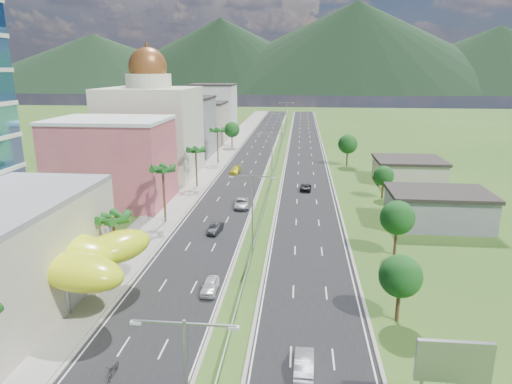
% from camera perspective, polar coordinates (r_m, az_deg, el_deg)
% --- Properties ---
extents(ground, '(500.00, 500.00, 0.00)m').
position_cam_1_polar(ground, '(52.77, -1.62, -12.08)').
color(ground, '#2D5119').
rests_on(ground, ground).
extents(road_left, '(11.00, 260.00, 0.04)m').
position_cam_1_polar(road_left, '(139.29, -0.04, 5.23)').
color(road_left, black).
rests_on(road_left, ground).
extents(road_right, '(11.00, 260.00, 0.04)m').
position_cam_1_polar(road_right, '(138.64, 6.16, 5.09)').
color(road_right, black).
rests_on(road_right, ground).
extents(sidewalk_left, '(7.00, 260.00, 0.12)m').
position_cam_1_polar(sidewalk_left, '(140.53, -3.92, 5.30)').
color(sidewalk_left, gray).
rests_on(sidewalk_left, ground).
extents(median_guardrail, '(0.10, 216.06, 0.76)m').
position_cam_1_polar(median_guardrail, '(120.97, 2.66, 3.97)').
color(median_guardrail, gray).
rests_on(median_guardrail, ground).
extents(streetlight_median_b, '(6.04, 0.25, 11.00)m').
position_cam_1_polar(streetlight_median_b, '(59.45, -0.46, -1.85)').
color(streetlight_median_b, gray).
rests_on(streetlight_median_b, ground).
extents(streetlight_median_c, '(6.04, 0.25, 11.00)m').
position_cam_1_polar(streetlight_median_c, '(98.26, 2.01, 4.98)').
color(streetlight_median_c, gray).
rests_on(streetlight_median_c, ground).
extents(streetlight_median_d, '(6.04, 0.25, 11.00)m').
position_cam_1_polar(streetlight_median_d, '(142.71, 3.19, 8.18)').
color(streetlight_median_d, gray).
rests_on(streetlight_median_d, ground).
extents(streetlight_median_e, '(6.04, 0.25, 11.00)m').
position_cam_1_polar(streetlight_median_e, '(187.42, 3.81, 9.85)').
color(streetlight_median_e, gray).
rests_on(streetlight_median_e, ground).
extents(lime_canopy, '(18.00, 15.00, 7.40)m').
position_cam_1_polar(lime_canopy, '(53.42, -24.23, -7.27)').
color(lime_canopy, '#CEE115').
rests_on(lime_canopy, ground).
extents(pink_shophouse, '(20.00, 15.00, 15.00)m').
position_cam_1_polar(pink_shophouse, '(87.18, -17.51, 3.47)').
color(pink_shophouse, '#BB4C5E').
rests_on(pink_shophouse, ground).
extents(domed_building, '(20.00, 20.00, 28.70)m').
position_cam_1_polar(domed_building, '(107.83, -12.95, 8.00)').
color(domed_building, beige).
rests_on(domed_building, ground).
extents(midrise_grey, '(16.00, 15.00, 16.00)m').
position_cam_1_polar(midrise_grey, '(131.75, -9.03, 7.98)').
color(midrise_grey, gray).
rests_on(midrise_grey, ground).
extents(midrise_beige, '(16.00, 15.00, 13.00)m').
position_cam_1_polar(midrise_beige, '(153.16, -6.95, 8.48)').
color(midrise_beige, '#B3AA93').
rests_on(midrise_beige, ground).
extents(midrise_white, '(16.00, 15.00, 18.00)m').
position_cam_1_polar(midrise_white, '(175.32, -5.35, 10.19)').
color(midrise_white, silver).
rests_on(midrise_white, ground).
extents(billboard, '(5.20, 0.35, 6.20)m').
position_cam_1_polar(billboard, '(36.39, 23.48, -19.12)').
color(billboard, gray).
rests_on(billboard, ground).
extents(shed_near, '(15.00, 10.00, 5.00)m').
position_cam_1_polar(shed_near, '(77.89, 21.76, -2.07)').
color(shed_near, gray).
rests_on(shed_near, ground).
extents(shed_far, '(14.00, 12.00, 4.40)m').
position_cam_1_polar(shed_far, '(106.59, 18.50, 2.52)').
color(shed_far, '#B3AA93').
rests_on(shed_far, ground).
extents(palm_tree_b, '(3.60, 3.60, 8.10)m').
position_cam_1_polar(palm_tree_b, '(55.77, -17.44, -3.40)').
color(palm_tree_b, '#47301C').
rests_on(palm_tree_b, ground).
extents(palm_tree_c, '(3.60, 3.60, 9.60)m').
position_cam_1_polar(palm_tree_c, '(73.51, -11.57, 2.58)').
color(palm_tree_c, '#47301C').
rests_on(palm_tree_c, ground).
extents(palm_tree_d, '(3.60, 3.60, 8.60)m').
position_cam_1_polar(palm_tree_d, '(95.47, -7.54, 5.04)').
color(palm_tree_d, '#47301C').
rests_on(palm_tree_d, ground).
extents(palm_tree_e, '(3.60, 3.60, 9.40)m').
position_cam_1_polar(palm_tree_e, '(119.54, -4.85, 7.53)').
color(palm_tree_e, '#47301C').
rests_on(palm_tree_e, ground).
extents(leafy_tree_lfar, '(4.90, 4.90, 8.05)m').
position_cam_1_polar(leafy_tree_lfar, '(144.34, -3.04, 7.79)').
color(leafy_tree_lfar, '#47301C').
rests_on(leafy_tree_lfar, ground).
extents(leafy_tree_ra, '(4.20, 4.20, 6.90)m').
position_cam_1_polar(leafy_tree_ra, '(46.90, 17.62, -10.01)').
color(leafy_tree_ra, '#47301C').
rests_on(leafy_tree_ra, ground).
extents(leafy_tree_rb, '(4.55, 4.55, 7.47)m').
position_cam_1_polar(leafy_tree_rb, '(62.87, 17.26, -3.10)').
color(leafy_tree_rb, '#47301C').
rests_on(leafy_tree_rb, ground).
extents(leafy_tree_rc, '(3.85, 3.85, 6.33)m').
position_cam_1_polar(leafy_tree_rc, '(90.17, 15.68, 1.95)').
color(leafy_tree_rc, '#47301C').
rests_on(leafy_tree_rc, ground).
extents(leafy_tree_rd, '(4.90, 4.90, 8.05)m').
position_cam_1_polar(leafy_tree_rd, '(118.59, 11.40, 5.89)').
color(leafy_tree_rd, '#47301C').
rests_on(leafy_tree_rd, ground).
extents(mountain_ridge, '(860.00, 140.00, 90.00)m').
position_cam_1_polar(mountain_ridge, '(500.02, 12.08, 12.12)').
color(mountain_ridge, black).
rests_on(mountain_ridge, ground).
extents(car_white_near_left, '(1.71, 4.20, 1.43)m').
position_cam_1_polar(car_white_near_left, '(52.12, -5.76, -11.59)').
color(car_white_near_left, silver).
rests_on(car_white_near_left, road_left).
extents(car_dark_left, '(2.06, 4.39, 1.39)m').
position_cam_1_polar(car_dark_left, '(69.69, -5.11, -4.52)').
color(car_dark_left, black).
rests_on(car_dark_left, road_left).
extents(car_silver_mid_left, '(3.33, 5.91, 1.56)m').
position_cam_1_polar(car_silver_mid_left, '(81.76, -1.83, -1.40)').
color(car_silver_mid_left, '#9DA0A4').
rests_on(car_silver_mid_left, road_left).
extents(car_yellow_far_left, '(2.45, 5.21, 1.47)m').
position_cam_1_polar(car_yellow_far_left, '(108.62, -2.57, 2.75)').
color(car_yellow_far_left, gold).
rests_on(car_yellow_far_left, road_left).
extents(car_silver_right, '(1.69, 4.55, 1.49)m').
position_cam_1_polar(car_silver_right, '(40.21, 6.02, -20.49)').
color(car_silver_right, '#AFB1B7').
rests_on(car_silver_right, road_right).
extents(car_dark_far_right, '(2.43, 4.84, 1.31)m').
position_cam_1_polar(car_dark_far_right, '(93.84, 6.23, 0.63)').
color(car_dark_far_right, black).
rests_on(car_dark_far_right, road_right).
extents(motorcycle, '(0.68, 2.18, 1.39)m').
position_cam_1_polar(motorcycle, '(41.30, -17.43, -20.19)').
color(motorcycle, black).
rests_on(motorcycle, road_left).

